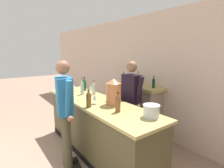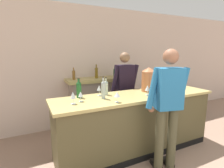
# 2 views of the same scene
# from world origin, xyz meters

# --- Properties ---
(wall_back_panel) EXTENTS (12.00, 0.07, 2.75)m
(wall_back_panel) POSITION_xyz_m (0.00, 3.80, 1.38)
(wall_back_panel) COLOR beige
(wall_back_panel) RESTS_ON ground_plane
(bar_counter) EXTENTS (2.82, 0.77, 1.02)m
(bar_counter) POSITION_xyz_m (-0.20, 2.26, 0.51)
(bar_counter) COLOR brown
(bar_counter) RESTS_ON ground_plane
(fireplace_stone) EXTENTS (1.33, 0.52, 1.45)m
(fireplace_stone) POSITION_xyz_m (-0.44, 3.54, 0.58)
(fireplace_stone) COLOR gray
(fireplace_stone) RESTS_ON ground_plane
(potted_plant_corner) EXTENTS (0.42, 0.47, 0.76)m
(potted_plant_corner) POSITION_xyz_m (2.51, 3.10, 0.28)
(potted_plant_corner) COLOR #4E404B
(potted_plant_corner) RESTS_ON ground_plane
(person_customer) EXTENTS (0.65, 0.37, 1.78)m
(person_customer) POSITION_xyz_m (-0.09, 1.63, 0.99)
(person_customer) COLOR #4B4830
(person_customer) RESTS_ON ground_plane
(person_bartender) EXTENTS (0.66, 0.31, 1.72)m
(person_bartender) POSITION_xyz_m (-0.03, 2.95, 0.95)
(person_bartender) COLOR brown
(person_bartender) RESTS_ON ground_plane
(copper_dispenser) EXTENTS (0.26, 0.30, 0.44)m
(copper_dispenser) POSITION_xyz_m (0.15, 2.38, 1.24)
(copper_dispenser) COLOR #BF6E43
(copper_dispenser) RESTS_ON bar_counter
(ice_bucket_steel) EXTENTS (0.23, 0.23, 0.18)m
(ice_bucket_steel) POSITION_xyz_m (0.92, 2.44, 1.11)
(ice_bucket_steel) COLOR silver
(ice_bucket_steel) RESTS_ON bar_counter
(wine_bottle_rose_blush) EXTENTS (0.08, 0.08, 0.31)m
(wine_bottle_rose_blush) POSITION_xyz_m (-1.12, 2.50, 1.16)
(wine_bottle_rose_blush) COLOR #1D5726
(wine_bottle_rose_blush) RESTS_ON bar_counter
(wine_bottle_merlot_tall) EXTENTS (0.07, 0.07, 0.34)m
(wine_bottle_merlot_tall) POSITION_xyz_m (-0.80, 2.28, 1.17)
(wine_bottle_merlot_tall) COLOR #A2B0AF
(wine_bottle_merlot_tall) RESTS_ON bar_counter
(wine_bottle_riesling_slim) EXTENTS (0.08, 0.08, 0.30)m
(wine_bottle_riesling_slim) POSITION_xyz_m (0.48, 2.21, 1.15)
(wine_bottle_riesling_slim) COLOR brown
(wine_bottle_riesling_slim) RESTS_ON bar_counter
(wine_bottle_port_short) EXTENTS (0.07, 0.07, 0.29)m
(wine_bottle_port_short) POSITION_xyz_m (-0.66, 2.48, 1.15)
(wine_bottle_port_short) COLOR #AEBDAC
(wine_bottle_port_short) RESTS_ON bar_counter
(wine_bottle_chardonnay_pale) EXTENTS (0.08, 0.08, 0.29)m
(wine_bottle_chardonnay_pale) POSITION_xyz_m (0.02, 1.98, 1.15)
(wine_bottle_chardonnay_pale) COLOR brown
(wine_bottle_chardonnay_pale) RESTS_ON bar_counter
(wine_glass_near_bucket) EXTENTS (0.07, 0.07, 0.18)m
(wine_glass_near_bucket) POSITION_xyz_m (-0.79, 2.47, 1.14)
(wine_glass_near_bucket) COLOR silver
(wine_glass_near_bucket) RESTS_ON bar_counter
(wine_glass_front_right) EXTENTS (0.08, 0.08, 0.18)m
(wine_glass_front_right) POSITION_xyz_m (-1.29, 2.19, 1.14)
(wine_glass_front_right) COLOR silver
(wine_glass_front_right) RESTS_ON bar_counter
(wine_glass_front_left) EXTENTS (0.07, 0.07, 0.15)m
(wine_glass_front_left) POSITION_xyz_m (-1.16, 2.26, 1.12)
(wine_glass_front_left) COLOR silver
(wine_glass_front_left) RESTS_ON bar_counter
(wine_glass_by_dispenser) EXTENTS (0.09, 0.09, 0.15)m
(wine_glass_by_dispenser) POSITION_xyz_m (-0.70, 2.00, 1.13)
(wine_glass_by_dispenser) COLOR silver
(wine_glass_by_dispenser) RESTS_ON bar_counter
(wine_glass_mid_counter) EXTENTS (0.08, 0.08, 0.17)m
(wine_glass_mid_counter) POSITION_xyz_m (-0.05, 2.14, 1.13)
(wine_glass_mid_counter) COLOR silver
(wine_glass_mid_counter) RESTS_ON bar_counter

